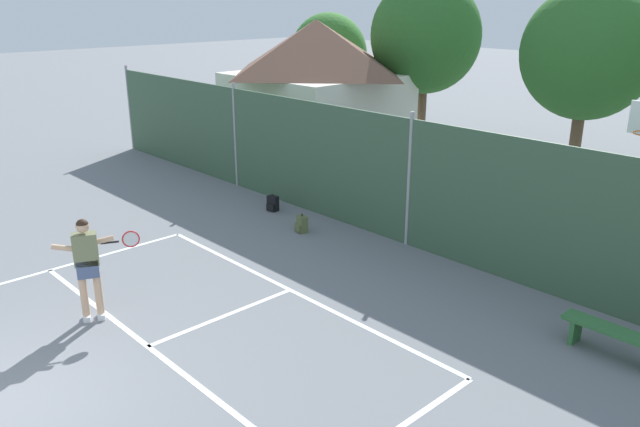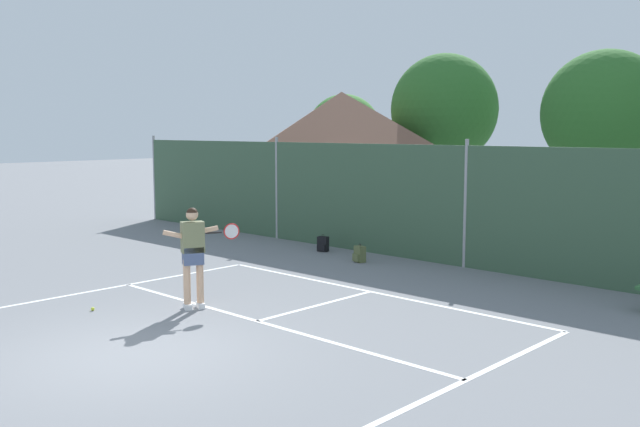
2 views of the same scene
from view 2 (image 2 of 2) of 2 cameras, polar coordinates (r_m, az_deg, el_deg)
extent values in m
plane|color=slate|center=(10.71, -15.31, -11.05)|extent=(120.00, 120.00, 0.00)
cube|color=white|center=(14.22, 4.11, -6.35)|extent=(8.20, 0.10, 0.01)
cube|color=white|center=(14.26, -23.95, -6.90)|extent=(0.10, 11.00, 0.01)
cube|color=white|center=(12.10, -5.13, -8.72)|extent=(8.20, 0.10, 0.01)
cube|color=white|center=(13.10, -0.21, -7.49)|extent=(0.10, 2.97, 0.01)
cube|color=#38563D|center=(16.79, 11.77, 0.53)|extent=(26.00, 0.05, 2.88)
cylinder|color=#99999E|center=(26.06, -13.33, 2.86)|extent=(0.09, 0.09, 3.03)
cylinder|color=#99999E|center=(20.93, -3.53, 2.10)|extent=(0.09, 0.09, 3.03)
cylinder|color=#99999E|center=(16.79, 11.77, 0.79)|extent=(0.09, 0.09, 3.03)
cube|color=silver|center=(25.73, 1.74, 2.69)|extent=(5.32, 5.02, 2.76)
pyramid|color=brown|center=(25.66, 1.76, 7.83)|extent=(5.74, 5.42, 1.85)
cylinder|color=brown|center=(30.12, 1.94, 2.21)|extent=(0.36, 0.36, 1.61)
ellipsoid|color=#38752D|center=(30.02, 1.96, 6.48)|extent=(3.38, 3.04, 3.38)
cylinder|color=brown|center=(27.04, 9.93, 2.27)|extent=(0.36, 0.36, 2.26)
ellipsoid|color=#2D6628|center=(26.97, 10.05, 8.38)|extent=(4.12, 3.71, 4.12)
cylinder|color=brown|center=(24.25, 21.83, 1.16)|extent=(0.36, 0.36, 2.09)
ellipsoid|color=#2D6628|center=(24.16, 22.12, 7.62)|extent=(3.97, 3.57, 3.97)
cube|color=silver|center=(13.06, -10.74, -7.44)|extent=(0.29, 0.22, 0.10)
cube|color=silver|center=(13.11, -9.70, -7.37)|extent=(0.29, 0.22, 0.10)
cylinder|color=tan|center=(12.95, -10.78, -5.47)|extent=(0.13, 0.13, 0.82)
cylinder|color=tan|center=(13.00, -9.74, -5.40)|extent=(0.13, 0.13, 0.82)
cube|color=#47567A|center=(12.89, -10.31, -3.39)|extent=(0.37, 0.43, 0.32)
cube|color=#6B704C|center=(12.83, -10.34, -1.90)|extent=(0.38, 0.46, 0.56)
sphere|color=tan|center=(12.78, -10.38, -0.08)|extent=(0.22, 0.22, 0.22)
sphere|color=black|center=(12.77, -10.38, 0.01)|extent=(0.21, 0.21, 0.21)
cylinder|color=tan|center=(12.88, -9.50, -1.40)|extent=(0.31, 0.54, 0.17)
cylinder|color=tan|center=(12.77, -11.57, -1.74)|extent=(0.29, 0.50, 0.22)
cylinder|color=black|center=(12.96, -8.66, -1.56)|extent=(0.16, 0.29, 0.04)
torus|color=red|center=(13.09, -7.22, -1.45)|extent=(0.15, 0.29, 0.30)
cylinder|color=silver|center=(13.09, -7.22, -1.45)|extent=(0.11, 0.24, 0.26)
sphere|color=#CCE033|center=(13.37, -18.02, -7.40)|extent=(0.07, 0.07, 0.07)
cube|color=black|center=(18.76, 0.25, -2.49)|extent=(0.32, 0.25, 0.40)
cube|color=black|center=(18.67, 0.08, -2.79)|extent=(0.23, 0.12, 0.18)
torus|color=black|center=(18.72, 0.25, -1.83)|extent=(0.09, 0.04, 0.09)
cube|color=#566038|center=(17.28, 3.26, -3.31)|extent=(0.32, 0.25, 0.40)
cube|color=#566038|center=(17.23, 2.93, -3.61)|extent=(0.23, 0.12, 0.18)
torus|color=black|center=(17.24, 3.27, -2.59)|extent=(0.09, 0.04, 0.09)
camera|label=1|loc=(4.21, 40.37, 35.43)|focal=35.32mm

